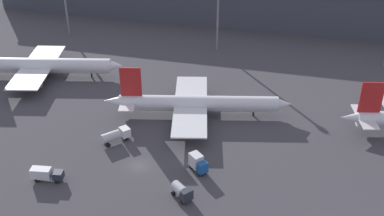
{
  "coord_description": "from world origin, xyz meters",
  "views": [
    {
      "loc": [
        32.44,
        -80.72,
        65.41
      ],
      "look_at": [
        7.72,
        17.85,
        6.0
      ],
      "focal_mm": 45.0,
      "sensor_mm": 36.0,
      "label": 1
    }
  ],
  "objects_px": {
    "airplane_0": "(42,66)",
    "service_vehicle_0": "(46,174)",
    "airplane_1": "(196,104)",
    "service_vehicle_3": "(198,163)",
    "service_vehicle_4": "(115,135)",
    "service_vehicle_2": "(182,191)"
  },
  "relations": [
    {
      "from": "service_vehicle_2",
      "to": "service_vehicle_3",
      "type": "distance_m",
      "value": 9.69
    },
    {
      "from": "service_vehicle_0",
      "to": "service_vehicle_2",
      "type": "distance_m",
      "value": 29.58
    },
    {
      "from": "service_vehicle_2",
      "to": "service_vehicle_3",
      "type": "relative_size",
      "value": 1.06
    },
    {
      "from": "airplane_1",
      "to": "service_vehicle_0",
      "type": "distance_m",
      "value": 42.13
    },
    {
      "from": "airplane_0",
      "to": "service_vehicle_3",
      "type": "distance_m",
      "value": 65.22
    },
    {
      "from": "service_vehicle_3",
      "to": "service_vehicle_4",
      "type": "height_order",
      "value": "service_vehicle_3"
    },
    {
      "from": "airplane_0",
      "to": "service_vehicle_0",
      "type": "xyz_separation_m",
      "value": [
        25.36,
        -44.65,
        -2.03
      ]
    },
    {
      "from": "airplane_1",
      "to": "service_vehicle_4",
      "type": "bearing_deg",
      "value": -146.23
    },
    {
      "from": "service_vehicle_2",
      "to": "service_vehicle_4",
      "type": "distance_m",
      "value": 26.04
    },
    {
      "from": "service_vehicle_3",
      "to": "airplane_0",
      "type": "bearing_deg",
      "value": -168.59
    },
    {
      "from": "airplane_0",
      "to": "service_vehicle_0",
      "type": "relative_size",
      "value": 6.81
    },
    {
      "from": "airplane_1",
      "to": "airplane_0",
      "type": "bearing_deg",
      "value": 155.38
    },
    {
      "from": "service_vehicle_2",
      "to": "service_vehicle_4",
      "type": "bearing_deg",
      "value": -177.88
    },
    {
      "from": "airplane_0",
      "to": "service_vehicle_0",
      "type": "distance_m",
      "value": 51.39
    },
    {
      "from": "service_vehicle_3",
      "to": "service_vehicle_4",
      "type": "bearing_deg",
      "value": -153.53
    },
    {
      "from": "airplane_0",
      "to": "service_vehicle_3",
      "type": "bearing_deg",
      "value": -43.58
    },
    {
      "from": "service_vehicle_4",
      "to": "airplane_0",
      "type": "bearing_deg",
      "value": 93.27
    },
    {
      "from": "airplane_1",
      "to": "service_vehicle_3",
      "type": "bearing_deg",
      "value": -88.31
    },
    {
      "from": "service_vehicle_2",
      "to": "service_vehicle_3",
      "type": "xyz_separation_m",
      "value": [
        1.05,
        9.62,
        0.37
      ]
    },
    {
      "from": "airplane_1",
      "to": "service_vehicle_0",
      "type": "height_order",
      "value": "airplane_1"
    },
    {
      "from": "airplane_0",
      "to": "airplane_1",
      "type": "distance_m",
      "value": 51.19
    },
    {
      "from": "service_vehicle_0",
      "to": "service_vehicle_3",
      "type": "bearing_deg",
      "value": 11.68
    }
  ]
}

